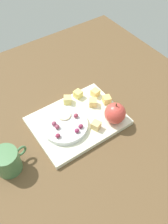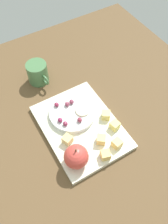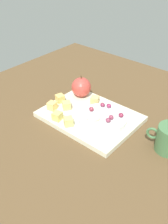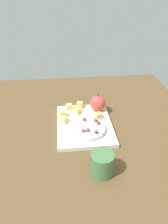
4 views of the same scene
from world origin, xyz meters
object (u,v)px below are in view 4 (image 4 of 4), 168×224
object	(u,v)px
grape_4	(85,120)
grape_5	(96,120)
cheese_cube_2	(63,114)
cheese_cube_3	(98,116)
cheese_cube_1	(69,107)
grape_0	(96,132)
grape_3	(98,123)
serving_dish	(86,129)
apple_whole	(98,103)
cheese_cube_5	(64,120)
apple_slice_0	(78,124)
cup	(102,164)
grape_1	(82,130)
cheese_cube_4	(77,111)
cheese_cube_0	(80,105)
platter	(84,125)
grape_2	(88,130)

from	to	relation	value
grape_4	grape_5	xyz separation A→B (cm)	(0.73, 4.77, -0.10)
cheese_cube_2	cheese_cube_3	distance (cm)	16.49
cheese_cube_1	grape_0	size ratio (longest dim) A/B	1.62
cheese_cube_3	grape_3	world-z (taller)	grape_3
cheese_cube_2	grape_3	world-z (taller)	grape_3
serving_dish	apple_whole	bearing A→B (deg)	154.96
grape_5	grape_0	bearing A→B (deg)	-6.93
cheese_cube_5	apple_slice_0	distance (cm)	8.19
grape_0	cup	bearing A→B (deg)	-2.23
apple_whole	grape_1	size ratio (longest dim) A/B	4.35
cheese_cube_2	apple_slice_0	distance (cm)	12.13
grape_4	cup	xyz separation A→B (cm)	(26.54, 3.07, -0.15)
grape_5	cheese_cube_4	bearing A→B (deg)	-145.16
apple_whole	apple_slice_0	bearing A→B (deg)	-36.39
apple_whole	grape_5	world-z (taller)	apple_whole
grape_0	apple_whole	bearing A→B (deg)	169.35
grape_0	grape_5	world-z (taller)	same
apple_whole	cheese_cube_0	bearing A→B (deg)	-110.46
cheese_cube_3	cup	world-z (taller)	cup
cheese_cube_4	grape_4	size ratio (longest dim) A/B	1.62
cheese_cube_1	cheese_cube_5	distance (cm)	11.27
cheese_cube_3	cheese_cube_4	bearing A→B (deg)	-120.58
cheese_cube_0	cheese_cube_4	size ratio (longest dim) A/B	1.00
cheese_cube_0	grape_1	xyz separation A→B (cm)	(22.50, -0.98, 1.13)
platter	grape_3	size ratio (longest dim) A/B	18.66
cheese_cube_5	grape_2	xyz separation A→B (cm)	(10.10, 9.63, 1.19)
serving_dish	grape_4	distance (cm)	4.69
cheese_cube_4	apple_slice_0	size ratio (longest dim) A/B	0.59
cup	apple_whole	bearing A→B (deg)	173.14
cheese_cube_0	apple_slice_0	world-z (taller)	cheese_cube_0
apple_whole	grape_2	world-z (taller)	apple_whole
serving_dish	grape_4	xyz separation A→B (cm)	(-4.37, -0.14, 1.69)
platter	cheese_cube_4	bearing A→B (deg)	-163.29
grape_2	cheese_cube_5	bearing A→B (deg)	-136.37
grape_0	cheese_cube_2	bearing A→B (deg)	-141.90
cheese_cube_0	cheese_cube_5	size ratio (longest dim) A/B	1.00
platter	cheese_cube_4	distance (cm)	9.32
serving_dish	apple_slice_0	world-z (taller)	apple_slice_0
cheese_cube_4	apple_whole	bearing A→B (deg)	100.88
platter	grape_2	xyz separation A→B (cm)	(8.57, 0.45, 3.46)
cheese_cube_2	grape_3	size ratio (longest dim) A/B	1.62
grape_3	cup	size ratio (longest dim) A/B	0.16
cheese_cube_3	grape_0	world-z (taller)	grape_0
serving_dish	cheese_cube_2	xyz separation A→B (cm)	(-11.98, -9.54, 0.49)
grape_3	cup	bearing A→B (deg)	-6.13
cheese_cube_2	grape_2	bearing A→B (deg)	33.34
cheese_cube_0	cheese_cube_2	bearing A→B (deg)	-49.76
platter	cheese_cube_3	bearing A→B (deg)	115.22
cheese_cube_4	grape_5	size ratio (longest dim) A/B	1.62
grape_0	grape_3	xyz separation A→B (cm)	(-6.32, 1.87, 0.02)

